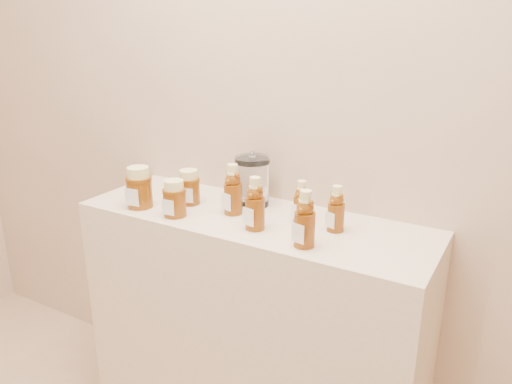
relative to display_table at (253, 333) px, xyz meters
The scene contains 11 objects.
wall_back 0.92m from the display_table, 90.00° to the left, with size 3.50×0.02×2.70m, color tan.
display_table is the anchor object (origin of this frame).
bear_bottle_back_left 0.55m from the display_table, behind, with size 0.07×0.07×0.19m, color #5F2B07, non-canonical shape.
bear_bottle_back_mid 0.55m from the display_table, 15.27° to the left, with size 0.05×0.05×0.15m, color #5F2B07, non-canonical shape.
bear_bottle_back_right 0.60m from the display_table, ahead, with size 0.06×0.06×0.16m, color #5F2B07, non-canonical shape.
bear_bottle_front_left 0.55m from the display_table, 54.53° to the right, with size 0.06×0.06×0.19m, color #5F2B07, non-canonical shape.
bear_bottle_front_right 0.61m from the display_table, 26.54° to the right, with size 0.06×0.06×0.19m, color #5F2B07, non-canonical shape.
honey_jar_left 0.66m from the display_table, 163.37° to the right, with size 0.09×0.09×0.14m, color #5F2B07, non-canonical shape.
honey_jar_back 0.57m from the display_table, behind, with size 0.08×0.08×0.12m, color #5F2B07, non-canonical shape.
honey_jar_front 0.57m from the display_table, 151.73° to the right, with size 0.08×0.08×0.12m, color #5F2B07, non-canonical shape.
glass_canister 0.56m from the display_table, 120.37° to the left, with size 0.12×0.12×0.19m, color white, non-canonical shape.
Camera 1 is at (0.78, 0.23, 1.51)m, focal length 35.00 mm.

